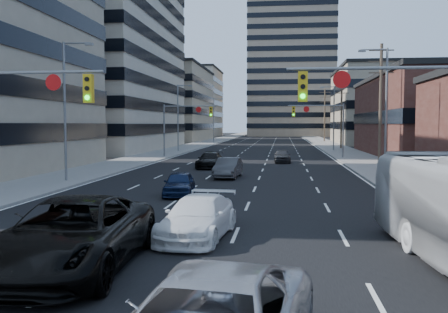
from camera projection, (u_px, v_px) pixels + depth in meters
name	position (u px, v px, depth m)	size (l,w,h in m)	color
ground	(131.00, 292.00, 11.21)	(400.00, 400.00, 0.00)	black
road_surface	(270.00, 137.00, 140.06)	(18.00, 300.00, 0.02)	black
sidewalk_left	(229.00, 137.00, 141.38)	(5.00, 300.00, 0.15)	slate
sidewalk_right	(311.00, 137.00, 138.73)	(5.00, 300.00, 0.15)	slate
office_left_mid	(74.00, 54.00, 72.88)	(26.00, 34.00, 28.00)	#ADA089
office_left_far	(160.00, 105.00, 112.57)	(20.00, 30.00, 16.00)	gray
office_right_far	(396.00, 107.00, 95.09)	(22.00, 28.00, 14.00)	gray
apartment_tower	(291.00, 44.00, 157.30)	(26.00, 26.00, 58.00)	gray
bg_block_left	(179.00, 104.00, 152.55)	(24.00, 24.00, 20.00)	#ADA089
bg_block_right	(388.00, 116.00, 135.97)	(22.00, 22.00, 12.00)	gray
signal_near_left	(7.00, 110.00, 19.71)	(6.59, 0.33, 6.00)	slate
signal_near_right	(396.00, 109.00, 17.99)	(6.59, 0.33, 6.00)	slate
signal_far_left	(184.00, 119.00, 56.41)	(6.09, 0.33, 6.00)	slate
signal_far_right	(322.00, 119.00, 54.64)	(6.09, 0.33, 6.00)	slate
utility_pole_block	(381.00, 102.00, 45.11)	(2.20, 0.28, 11.00)	#4C3D2D
utility_pole_midblock	(341.00, 111.00, 74.84)	(2.20, 0.28, 11.00)	#4C3D2D
utility_pole_distant	(325.00, 114.00, 104.58)	(2.20, 0.28, 11.00)	#4C3D2D
streetlight_left_near	(67.00, 104.00, 31.90)	(2.03, 0.22, 9.00)	slate
streetlight_left_mid	(179.00, 114.00, 66.59)	(2.03, 0.22, 9.00)	slate
streetlight_left_far	(214.00, 118.00, 101.28)	(2.03, 0.22, 9.00)	slate
streetlight_right_near	(384.00, 106.00, 34.46)	(2.03, 0.22, 9.00)	slate
streetlight_right_far	(333.00, 115.00, 69.16)	(2.03, 0.22, 9.00)	slate
black_pickup	(72.00, 235.00, 12.85)	(3.09, 6.69, 1.86)	black
white_van	(198.00, 217.00, 16.50)	(1.94, 4.76, 1.38)	white
sedan_blue	(179.00, 184.00, 26.25)	(1.52, 3.77, 1.29)	#0E1938
sedan_grey_center	(228.00, 168.00, 34.89)	(1.49, 4.27, 1.41)	#3A3B3D
sedan_black_far	(210.00, 160.00, 42.53)	(1.91, 4.70, 1.36)	black
sedan_grey_right	(282.00, 156.00, 48.71)	(1.54, 3.82, 1.30)	#2C2C2E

